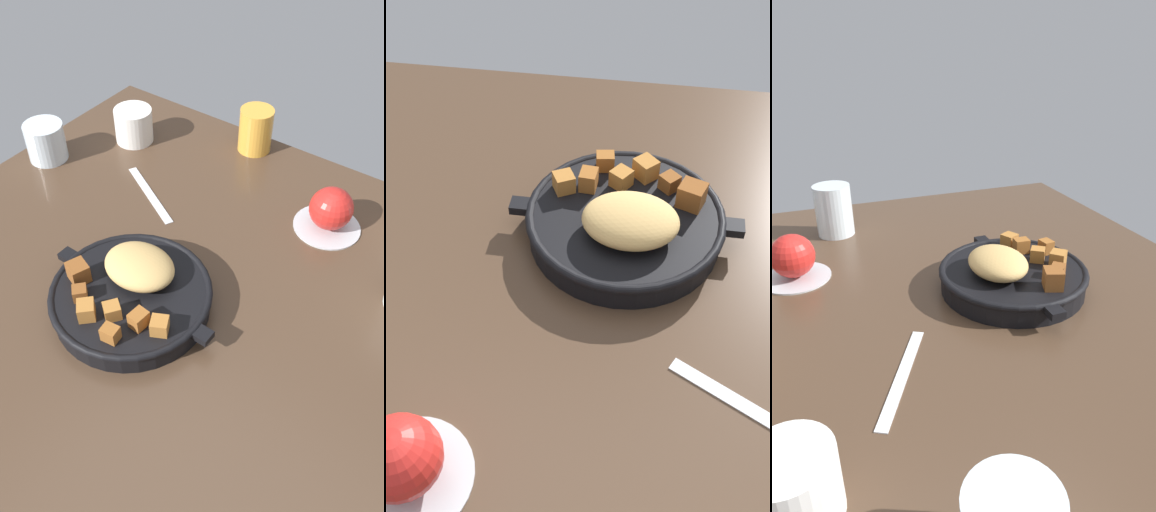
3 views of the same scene
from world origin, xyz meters
TOP-DOWN VIEW (x-y plane):
  - ground_plane at (0.00, 0.00)cm, footprint 102.68×92.15cm
  - cast_iron_skillet at (-3.76, -8.53)cm, footprint 30.05×25.69cm
  - saucer_plate at (13.46, 26.52)cm, footprint 12.37×12.37cm
  - red_apple at (13.46, 26.52)cm, footprint 7.91×7.91cm
  - butter_knife at (-19.13, 14.64)cm, footprint 17.46×10.33cm

SIDE VIEW (x-z plane):
  - ground_plane at x=0.00cm, z-range -2.40..0.00cm
  - butter_knife at x=-19.13cm, z-range 0.00..0.36cm
  - saucer_plate at x=13.46cm, z-range 0.00..0.60cm
  - cast_iron_skillet at x=-3.76cm, z-range -1.15..6.87cm
  - red_apple at x=13.46cm, z-range 0.60..8.51cm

